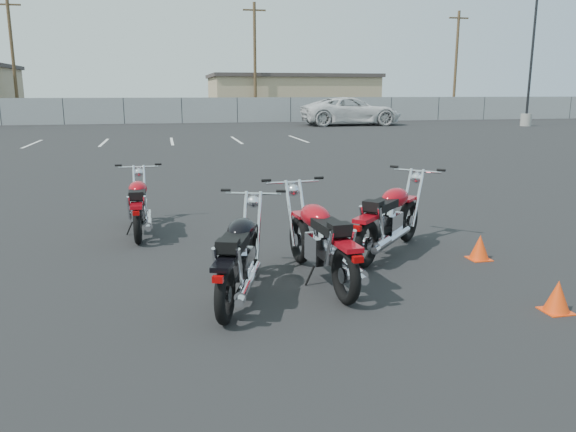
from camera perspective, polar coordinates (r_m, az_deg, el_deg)
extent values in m
plane|color=black|center=(7.04, -0.54, -6.30)|extent=(120.00, 120.00, 0.00)
torus|color=black|center=(10.16, -14.78, 0.91)|extent=(0.11, 0.59, 0.59)
cylinder|color=silver|center=(10.16, -14.78, 0.91)|extent=(0.10, 0.16, 0.16)
torus|color=black|center=(8.77, -15.03, -0.92)|extent=(0.11, 0.59, 0.59)
cylinder|color=silver|center=(8.77, -15.03, -0.92)|extent=(0.10, 0.16, 0.16)
cube|color=black|center=(9.45, -14.91, 0.30)|extent=(0.11, 1.03, 0.06)
cube|color=silver|center=(9.39, -14.94, 0.58)|extent=(0.28, 0.37, 0.29)
cylinder|color=silver|center=(9.36, -15.00, 1.64)|extent=(0.20, 0.25, 0.26)
ellipsoid|color=#A00914|center=(9.56, -15.01, 2.69)|extent=(0.30, 0.57, 0.25)
cube|color=black|center=(9.10, -15.09, 2.08)|extent=(0.26, 0.54, 0.10)
cube|color=black|center=(8.85, -15.16, 2.05)|extent=(0.22, 0.18, 0.12)
cube|color=#A00914|center=(8.69, -15.15, 1.03)|extent=(0.18, 0.41, 0.05)
cube|color=#A00914|center=(10.10, -14.88, 2.62)|extent=(0.13, 0.33, 0.04)
cylinder|color=silver|center=(8.86, -14.34, 0.88)|extent=(0.05, 0.18, 0.38)
cylinder|color=silver|center=(8.87, -15.85, 0.80)|extent=(0.05, 0.18, 0.38)
cylinder|color=silver|center=(9.18, -13.97, -0.39)|extent=(0.10, 1.08, 0.13)
cylinder|color=silver|center=(8.87, -14.00, -0.72)|extent=(0.12, 0.35, 0.13)
cylinder|color=silver|center=(10.21, -14.37, 2.79)|extent=(0.05, 0.39, 0.77)
cylinder|color=silver|center=(10.22, -15.36, 2.74)|extent=(0.05, 0.39, 0.77)
sphere|color=silver|center=(10.33, -14.92, 4.30)|extent=(0.16, 0.16, 0.16)
cylinder|color=silver|center=(10.34, -14.95, 4.85)|extent=(0.69, 0.03, 0.03)
cylinder|color=black|center=(10.31, -13.05, 5.14)|extent=(0.12, 0.04, 0.04)
cylinder|color=black|center=(10.33, -16.86, 4.95)|extent=(0.12, 0.04, 0.04)
cylinder|color=black|center=(9.41, -15.70, -0.97)|extent=(0.15, 0.02, 0.29)
cube|color=#990505|center=(8.45, -15.18, 0.27)|extent=(0.10, 0.06, 0.06)
torus|color=black|center=(7.03, -3.85, -3.72)|extent=(0.30, 0.62, 0.61)
cylinder|color=silver|center=(7.03, -3.85, -3.72)|extent=(0.15, 0.19, 0.16)
torus|color=black|center=(5.65, -6.41, -7.91)|extent=(0.30, 0.62, 0.61)
cylinder|color=silver|center=(5.65, -6.41, -7.91)|extent=(0.15, 0.19, 0.16)
cube|color=black|center=(6.32, -5.00, -5.24)|extent=(0.44, 1.05, 0.06)
cube|color=silver|center=(6.26, -5.09, -4.85)|extent=(0.39, 0.46, 0.31)
cylinder|color=silver|center=(6.20, -5.13, -3.23)|extent=(0.27, 0.31, 0.27)
ellipsoid|color=black|center=(6.39, -4.75, -1.43)|extent=(0.48, 0.66, 0.26)
cube|color=black|center=(5.93, -5.62, -2.76)|extent=(0.43, 0.62, 0.10)
cube|color=black|center=(5.68, -6.14, -3.04)|extent=(0.27, 0.25, 0.12)
cube|color=black|center=(5.53, -6.54, -4.86)|extent=(0.31, 0.46, 0.05)
cube|color=black|center=(6.95, -3.89, -1.18)|extent=(0.24, 0.37, 0.04)
cylinder|color=silver|center=(5.69, -4.94, -5.03)|extent=(0.11, 0.19, 0.40)
cylinder|color=silver|center=(5.74, -7.35, -4.93)|extent=(0.11, 0.19, 0.40)
cylinder|color=silver|center=(6.03, -4.00, -6.74)|extent=(0.44, 1.10, 0.13)
cylinder|color=silver|center=(5.72, -4.57, -7.62)|extent=(0.23, 0.38, 0.13)
cylinder|color=silver|center=(7.05, -2.99, -0.92)|extent=(0.17, 0.40, 0.80)
cylinder|color=silver|center=(7.08, -4.46, -0.88)|extent=(0.17, 0.40, 0.80)
sphere|color=silver|center=(7.16, -3.54, 1.46)|extent=(0.21, 0.21, 0.16)
cylinder|color=silver|center=(7.16, -3.52, 2.30)|extent=(0.69, 0.25, 0.03)
cylinder|color=black|center=(7.09, -0.70, 2.54)|extent=(0.13, 0.07, 0.04)
cylinder|color=black|center=(7.20, -6.36, 2.63)|extent=(0.13, 0.07, 0.04)
cylinder|color=black|center=(6.32, -6.42, -7.14)|extent=(0.16, 0.07, 0.31)
cube|color=#990505|center=(5.31, -7.14, -6.40)|extent=(0.12, 0.09, 0.06)
torus|color=black|center=(8.83, 12.09, -0.46)|extent=(0.54, 0.55, 0.65)
cylinder|color=silver|center=(8.83, 12.09, -0.46)|extent=(0.20, 0.20, 0.17)
torus|color=black|center=(7.42, 7.94, -2.79)|extent=(0.54, 0.55, 0.65)
cylinder|color=silver|center=(7.42, 7.94, -2.79)|extent=(0.20, 0.20, 0.17)
cube|color=black|center=(8.11, 10.21, -1.23)|extent=(0.87, 0.89, 0.06)
cube|color=silver|center=(8.05, 10.09, -0.86)|extent=(0.50, 0.50, 0.32)
cylinder|color=silver|center=(8.00, 10.14, 0.49)|extent=(0.34, 0.34, 0.29)
ellipsoid|color=#A00914|center=(8.20, 10.83, 1.83)|extent=(0.67, 0.68, 0.28)
cube|color=black|center=(7.73, 9.43, 1.07)|extent=(0.62, 0.62, 0.11)
cube|color=black|center=(7.48, 8.64, 1.05)|extent=(0.31, 0.30, 0.13)
cube|color=#A00914|center=(7.32, 7.95, -0.27)|extent=(0.46, 0.46, 0.05)
cube|color=#A00914|center=(8.77, 12.19, 1.70)|extent=(0.36, 0.36, 0.04)
cylinder|color=silver|center=(7.45, 9.42, -0.64)|extent=(0.18, 0.18, 0.42)
cylinder|color=silver|center=(7.55, 7.61, -0.41)|extent=(0.18, 0.18, 0.42)
cylinder|color=silver|center=(7.77, 10.48, -2.34)|extent=(0.90, 0.92, 0.14)
cylinder|color=silver|center=(7.46, 9.51, -2.77)|extent=(0.36, 0.36, 0.14)
cylinder|color=silver|center=(8.85, 13.07, 1.80)|extent=(0.34, 0.34, 0.85)
cylinder|color=silver|center=(8.92, 11.89, 1.93)|extent=(0.34, 0.34, 0.85)
sphere|color=silver|center=(9.00, 12.94, 3.79)|extent=(0.24, 0.24, 0.17)
cylinder|color=silver|center=(9.00, 13.02, 4.49)|extent=(0.56, 0.55, 0.03)
cylinder|color=black|center=(8.86, 15.29, 4.53)|extent=(0.12, 0.12, 0.04)
cylinder|color=black|center=(9.11, 10.73, 4.96)|extent=(0.12, 0.12, 0.04)
cylinder|color=black|center=(8.12, 8.88, -2.66)|extent=(0.14, 0.14, 0.32)
cube|color=#990505|center=(7.09, 7.01, -1.25)|extent=(0.12, 0.12, 0.06)
torus|color=black|center=(7.55, 1.20, -2.42)|extent=(0.17, 0.66, 0.65)
cylinder|color=silver|center=(7.55, 1.20, -2.42)|extent=(0.12, 0.18, 0.17)
torus|color=black|center=(6.15, 5.87, -6.02)|extent=(0.17, 0.66, 0.65)
cylinder|color=silver|center=(6.15, 5.87, -6.02)|extent=(0.12, 0.18, 0.17)
cube|color=black|center=(6.82, 3.30, -3.69)|extent=(0.20, 1.14, 0.06)
cube|color=silver|center=(6.76, 3.47, -3.28)|extent=(0.34, 0.43, 0.32)
cylinder|color=silver|center=(6.71, 3.49, -1.69)|extent=(0.24, 0.29, 0.29)
ellipsoid|color=#A00914|center=(6.90, 2.77, 0.01)|extent=(0.38, 0.65, 0.28)
cube|color=black|center=(6.43, 4.36, -1.13)|extent=(0.33, 0.62, 0.11)
cube|color=black|center=(6.18, 5.28, -1.31)|extent=(0.25, 0.21, 0.13)
cube|color=#A00914|center=(6.03, 6.03, -3.01)|extent=(0.23, 0.47, 0.05)
cube|color=#A00914|center=(7.46, 1.21, 0.10)|extent=(0.17, 0.38, 0.04)
cylinder|color=silver|center=(6.26, 6.44, -3.10)|extent=(0.07, 0.20, 0.42)
cylinder|color=silver|center=(6.16, 4.23, -3.31)|extent=(0.07, 0.20, 0.42)
cylinder|color=silver|center=(6.62, 5.68, -4.84)|extent=(0.20, 1.19, 0.14)
cylinder|color=silver|center=(6.31, 6.91, -5.54)|extent=(0.16, 0.39, 0.14)
cylinder|color=silver|center=(7.61, 1.60, 0.39)|extent=(0.08, 0.43, 0.85)
cylinder|color=silver|center=(7.55, 0.20, 0.30)|extent=(0.08, 0.43, 0.85)
sphere|color=silver|center=(7.69, 0.51, 2.65)|extent=(0.19, 0.19, 0.17)
cylinder|color=silver|center=(7.69, 0.46, 3.47)|extent=(0.76, 0.10, 0.03)
cylinder|color=black|center=(7.79, 3.16, 3.88)|extent=(0.13, 0.05, 0.04)
cylinder|color=black|center=(7.56, -2.22, 3.63)|extent=(0.13, 0.05, 0.04)
cylinder|color=black|center=(6.74, 2.39, -5.72)|extent=(0.17, 0.04, 0.32)
cube|color=#990505|center=(5.80, 7.11, -4.39)|extent=(0.11, 0.07, 0.06)
cone|color=#FF420D|center=(8.18, 18.90, -2.97)|extent=(0.27, 0.27, 0.33)
cube|color=#FF420D|center=(8.23, 18.81, -4.13)|extent=(0.29, 0.29, 0.01)
cone|color=#FF420D|center=(6.59, 25.71, -7.31)|extent=(0.27, 0.27, 0.33)
cube|color=#FF420D|center=(6.64, 25.56, -8.70)|extent=(0.29, 0.29, 0.01)
cylinder|color=gray|center=(40.65, 23.02, 8.98)|extent=(0.70, 0.70, 0.80)
cylinder|color=black|center=(40.80, 23.76, 17.20)|extent=(0.16, 0.16, 10.92)
cube|color=gray|center=(41.56, -10.74, 10.50)|extent=(80.00, 0.04, 1.80)
cylinder|color=black|center=(42.87, -27.20, 9.40)|extent=(0.06, 0.06, 1.80)
cylinder|color=black|center=(42.06, -21.86, 9.85)|extent=(0.06, 0.06, 1.80)
cylinder|color=black|center=(41.62, -16.34, 10.22)|extent=(0.06, 0.06, 1.80)
cylinder|color=black|center=(41.56, -10.74, 10.50)|extent=(0.06, 0.06, 1.80)
cylinder|color=black|center=(41.88, -5.17, 10.68)|extent=(0.06, 0.06, 1.80)
cylinder|color=black|center=(42.58, 0.27, 10.76)|extent=(0.06, 0.06, 1.80)
cylinder|color=black|center=(43.63, 5.49, 10.75)|extent=(0.06, 0.06, 1.80)
cylinder|color=black|center=(45.02, 10.42, 10.66)|extent=(0.06, 0.06, 1.80)
cylinder|color=black|center=(46.71, 15.03, 10.50)|extent=(0.06, 0.06, 1.80)
cylinder|color=black|center=(48.67, 19.29, 10.30)|extent=(0.06, 0.06, 1.80)
cylinder|color=black|center=(50.87, 23.19, 10.07)|extent=(0.06, 0.06, 1.80)
cylinder|color=black|center=(53.28, 26.75, 9.81)|extent=(0.06, 0.06, 1.80)
cube|color=tan|center=(51.78, 0.23, 11.97)|extent=(14.00, 9.00, 3.40)
cube|color=#403836|center=(51.79, 0.23, 14.02)|extent=(14.40, 9.40, 0.30)
cylinder|color=#473421|center=(47.76, -26.14, 14.04)|extent=(0.24, 0.24, 9.00)
cube|color=#473421|center=(48.10, -26.61, 18.66)|extent=(1.80, 0.12, 0.12)
cylinder|color=#473421|center=(46.16, -3.38, 15.35)|extent=(0.24, 0.24, 9.00)
cube|color=#473421|center=(46.51, -3.44, 20.16)|extent=(1.80, 0.12, 0.12)
cylinder|color=#473421|center=(53.03, 16.68, 14.51)|extent=(0.24, 0.24, 9.00)
cube|color=#473421|center=(53.33, 16.96, 18.69)|extent=(1.80, 0.12, 0.12)
cube|color=silver|center=(27.20, -24.53, 6.69)|extent=(0.12, 4.00, 0.01)
cube|color=silver|center=(26.74, -18.20, 7.11)|extent=(0.12, 4.00, 0.01)
cube|color=silver|center=(26.61, -11.71, 7.45)|extent=(0.12, 4.00, 0.01)
cube|color=silver|center=(26.82, -5.24, 7.69)|extent=(0.12, 4.00, 0.01)
cube|color=silver|center=(27.36, 1.06, 7.84)|extent=(0.12, 4.00, 0.01)
imported|color=silver|center=(38.63, 6.46, 11.33)|extent=(3.19, 7.75, 2.93)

